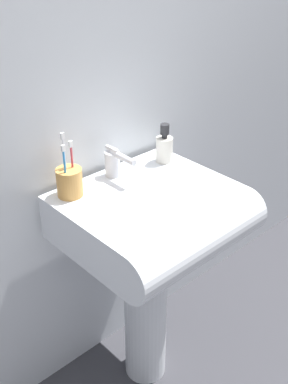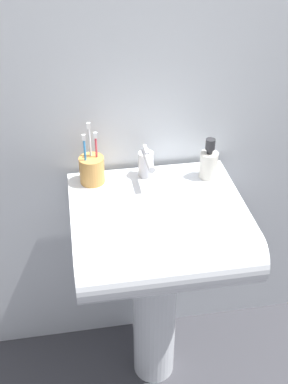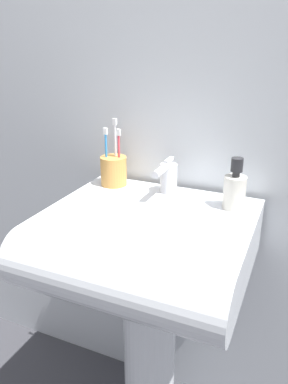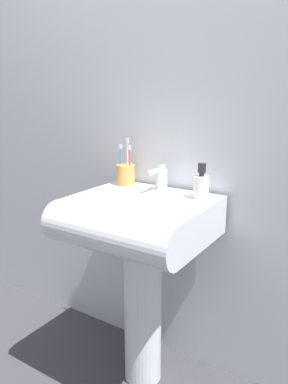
% 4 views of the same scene
% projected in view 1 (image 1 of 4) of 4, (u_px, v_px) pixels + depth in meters
% --- Properties ---
extents(ground_plane, '(6.00, 6.00, 0.00)m').
position_uv_depth(ground_plane, '(145.00, 367.00, 1.99)').
color(ground_plane, '#38383D').
rests_on(ground_plane, ground).
extents(wall_back, '(5.00, 0.05, 2.40)m').
position_uv_depth(wall_back, '(91.00, 67.00, 1.54)').
color(wall_back, silver).
rests_on(wall_back, ground).
extents(sink_pedestal, '(0.16, 0.16, 0.69)m').
position_uv_depth(sink_pedestal, '(145.00, 306.00, 1.82)').
color(sink_pedestal, white).
rests_on(sink_pedestal, ground).
extents(sink_basin, '(0.55, 0.51, 0.16)m').
position_uv_depth(sink_basin, '(158.00, 219.00, 1.56)').
color(sink_basin, white).
rests_on(sink_basin, sink_pedestal).
extents(faucet, '(0.05, 0.14, 0.11)m').
position_uv_depth(faucet, '(114.00, 162.00, 1.62)').
color(faucet, silver).
rests_on(faucet, sink_basin).
extents(toothbrush_cup, '(0.08, 0.08, 0.21)m').
position_uv_depth(toothbrush_cup, '(69.00, 182.00, 1.52)').
color(toothbrush_cup, '#D19347').
rests_on(toothbrush_cup, sink_basin).
extents(soap_bottle, '(0.06, 0.06, 0.14)m').
position_uv_depth(soap_bottle, '(164.00, 147.00, 1.72)').
color(soap_bottle, silver).
rests_on(soap_bottle, sink_basin).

